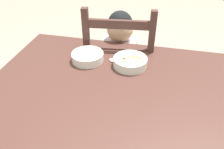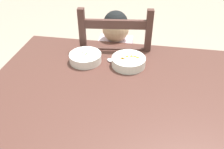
{
  "view_description": "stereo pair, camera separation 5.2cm",
  "coord_description": "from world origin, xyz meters",
  "px_view_note": "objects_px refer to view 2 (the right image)",
  "views": [
    {
      "loc": [
        0.14,
        -0.82,
        1.46
      ],
      "look_at": [
        -0.06,
        0.07,
        0.81
      ],
      "focal_mm": 38.04,
      "sensor_mm": 36.0,
      "label": 1
    },
    {
      "loc": [
        0.09,
        -0.83,
        1.46
      ],
      "look_at": [
        -0.06,
        0.07,
        0.81
      ],
      "focal_mm": 38.04,
      "sensor_mm": 36.0,
      "label": 2
    }
  ],
  "objects_px": {
    "child_figure": "(115,58)",
    "bowl_of_peas": "(85,57)",
    "bowl_of_carrots": "(128,61)",
    "dining_chair": "(116,76)",
    "spoon": "(112,62)",
    "dining_table": "(122,110)"
  },
  "relations": [
    {
      "from": "dining_table",
      "to": "spoon",
      "type": "relative_size",
      "value": 11.7
    },
    {
      "from": "bowl_of_peas",
      "to": "child_figure",
      "type": "bearing_deg",
      "value": 68.34
    },
    {
      "from": "child_figure",
      "to": "bowl_of_carrots",
      "type": "relative_size",
      "value": 5.17
    },
    {
      "from": "spoon",
      "to": "bowl_of_peas",
      "type": "bearing_deg",
      "value": -175.44
    },
    {
      "from": "dining_table",
      "to": "dining_chair",
      "type": "relative_size",
      "value": 1.31
    },
    {
      "from": "child_figure",
      "to": "bowl_of_peas",
      "type": "relative_size",
      "value": 5.33
    },
    {
      "from": "bowl_of_peas",
      "to": "bowl_of_carrots",
      "type": "distance_m",
      "value": 0.23
    },
    {
      "from": "spoon",
      "to": "bowl_of_carrots",
      "type": "bearing_deg",
      "value": -7.88
    },
    {
      "from": "dining_table",
      "to": "spoon",
      "type": "bearing_deg",
      "value": 109.41
    },
    {
      "from": "bowl_of_peas",
      "to": "spoon",
      "type": "distance_m",
      "value": 0.15
    },
    {
      "from": "dining_chair",
      "to": "spoon",
      "type": "distance_m",
      "value": 0.41
    },
    {
      "from": "spoon",
      "to": "child_figure",
      "type": "bearing_deg",
      "value": 96.37
    },
    {
      "from": "dining_chair",
      "to": "spoon",
      "type": "relative_size",
      "value": 8.93
    },
    {
      "from": "bowl_of_carrots",
      "to": "spoon",
      "type": "bearing_deg",
      "value": 172.12
    },
    {
      "from": "dining_table",
      "to": "bowl_of_carrots",
      "type": "height_order",
      "value": "bowl_of_carrots"
    },
    {
      "from": "dining_table",
      "to": "spoon",
      "type": "xyz_separation_m",
      "value": [
        -0.09,
        0.25,
        0.11
      ]
    },
    {
      "from": "dining_table",
      "to": "bowl_of_peas",
      "type": "distance_m",
      "value": 0.36
    },
    {
      "from": "child_figure",
      "to": "bowl_of_peas",
      "type": "xyz_separation_m",
      "value": [
        -0.12,
        -0.29,
        0.17
      ]
    },
    {
      "from": "bowl_of_carrots",
      "to": "spoon",
      "type": "distance_m",
      "value": 0.09
    },
    {
      "from": "bowl_of_peas",
      "to": "bowl_of_carrots",
      "type": "height_order",
      "value": "same"
    },
    {
      "from": "dining_chair",
      "to": "spoon",
      "type": "height_order",
      "value": "dining_chair"
    },
    {
      "from": "dining_chair",
      "to": "child_figure",
      "type": "xyz_separation_m",
      "value": [
        -0.01,
        -0.0,
        0.16
      ]
    }
  ]
}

